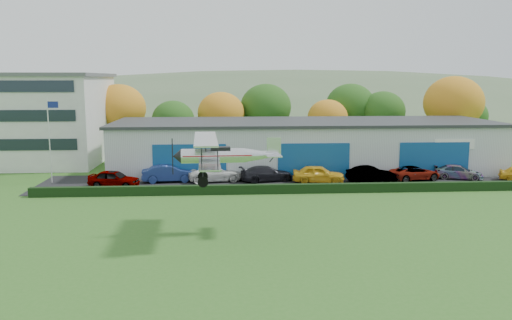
{
  "coord_description": "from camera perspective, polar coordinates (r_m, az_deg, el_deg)",
  "views": [
    {
      "loc": [
        -3.81,
        -26.82,
        9.8
      ],
      "look_at": [
        -1.43,
        9.61,
        3.99
      ],
      "focal_mm": 36.04,
      "sensor_mm": 36.0,
      "label": 1
    }
  ],
  "objects": [
    {
      "name": "car_1",
      "position": [
        49.54,
        -9.63,
        -1.45
      ],
      "size": [
        5.24,
        2.32,
        1.67
      ],
      "primitive_type": "imported",
      "rotation": [
        0.0,
        0.0,
        1.68
      ],
      "color": "navy",
      "rests_on": "apron"
    },
    {
      "name": "car_7",
      "position": [
        54.17,
        21.52,
        -1.24
      ],
      "size": [
        4.97,
        3.23,
        1.34
      ],
      "primitive_type": "imported",
      "rotation": [
        0.0,
        0.0,
        1.25
      ],
      "color": "gray",
      "rests_on": "apron"
    },
    {
      "name": "car_0",
      "position": [
        48.22,
        -15.49,
        -2.01
      ],
      "size": [
        4.85,
        2.73,
        1.56
      ],
      "primitive_type": "imported",
      "rotation": [
        0.0,
        0.0,
        1.37
      ],
      "color": "gray",
      "rests_on": "apron"
    },
    {
      "name": "car_4",
      "position": [
        48.79,
        6.94,
        -1.56
      ],
      "size": [
        5.08,
        2.59,
        1.66
      ],
      "primitive_type": "imported",
      "rotation": [
        0.0,
        0.0,
        1.44
      ],
      "color": "gold",
      "rests_on": "apron"
    },
    {
      "name": "hangar",
      "position": [
        55.96,
        5.36,
        1.67
      ],
      "size": [
        40.6,
        12.6,
        5.3
      ],
      "color": "#B2B7BC",
      "rests_on": "ground"
    },
    {
      "name": "office_block",
      "position": [
        66.54,
        -25.11,
        4.24
      ],
      "size": [
        20.6,
        15.6,
        10.4
      ],
      "color": "silver",
      "rests_on": "ground"
    },
    {
      "name": "flagpole",
      "position": [
        51.64,
        -21.88,
        2.82
      ],
      "size": [
        1.05,
        0.1,
        8.0
      ],
      "color": "silver",
      "rests_on": "ground"
    },
    {
      "name": "tree_belt",
      "position": [
        67.73,
        0.22,
        5.49
      ],
      "size": [
        75.7,
        13.22,
        10.12
      ],
      "color": "#3D2614",
      "rests_on": "ground"
    },
    {
      "name": "car_2",
      "position": [
        49.35,
        -4.49,
        -1.5
      ],
      "size": [
        5.67,
        3.33,
        1.48
      ],
      "primitive_type": "imported",
      "rotation": [
        0.0,
        0.0,
        1.74
      ],
      "color": "silver",
      "rests_on": "apron"
    },
    {
      "name": "car_3",
      "position": [
        49.21,
        1.16,
        -1.52
      ],
      "size": [
        5.38,
        3.13,
        1.47
      ],
      "primitive_type": "imported",
      "rotation": [
        0.0,
        0.0,
        1.8
      ],
      "color": "black",
      "rests_on": "apron"
    },
    {
      "name": "biplane",
      "position": [
        32.42,
        -3.8,
        0.66
      ],
      "size": [
        6.88,
        7.85,
        2.95
      ],
      "rotation": [
        0.0,
        0.0,
        0.04
      ],
      "color": "silver"
    },
    {
      "name": "hedge",
      "position": [
        44.56,
        5.15,
        -3.17
      ],
      "size": [
        46.0,
        0.6,
        0.8
      ],
      "primitive_type": "cube",
      "color": "black",
      "rests_on": "ground"
    },
    {
      "name": "ground",
      "position": [
        28.81,
        4.17,
        -10.87
      ],
      "size": [
        300.0,
        300.0,
        0.0
      ],
      "primitive_type": "plane",
      "color": "#316620",
      "rests_on": "ground"
    },
    {
      "name": "apron",
      "position": [
        49.28,
        4.29,
        -2.42
      ],
      "size": [
        48.0,
        9.0,
        0.05
      ],
      "primitive_type": "cube",
      "color": "black",
      "rests_on": "ground"
    },
    {
      "name": "car_6",
      "position": [
        51.98,
        17.18,
        -1.4
      ],
      "size": [
        5.41,
        3.54,
        1.38
      ],
      "primitive_type": "imported",
      "rotation": [
        0.0,
        0.0,
        1.84
      ],
      "color": "gray",
      "rests_on": "apron"
    },
    {
      "name": "car_5",
      "position": [
        49.93,
        12.63,
        -1.56
      ],
      "size": [
        4.7,
        1.93,
        1.52
      ],
      "primitive_type": "imported",
      "rotation": [
        0.0,
        0.0,
        1.5
      ],
      "color": "gray",
      "rests_on": "apron"
    },
    {
      "name": "distant_hills",
      "position": [
        168.38,
        -3.9,
        1.22
      ],
      "size": [
        430.0,
        196.0,
        56.0
      ],
      "color": "#4C6642",
      "rests_on": "ground"
    }
  ]
}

